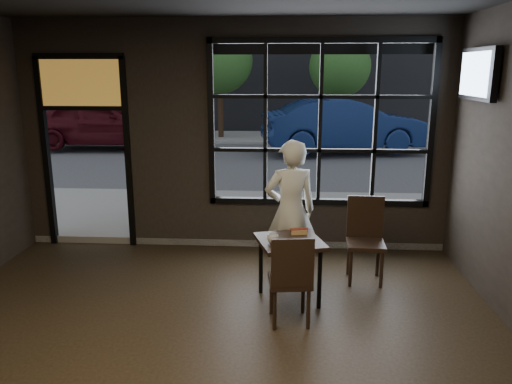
# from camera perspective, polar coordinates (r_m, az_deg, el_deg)

# --- Properties ---
(window_frame) EXTENTS (3.06, 0.12, 2.28)m
(window_frame) POSITION_cam_1_polar(r_m,az_deg,el_deg) (6.94, 7.33, 7.72)
(window_frame) COLOR black
(window_frame) RESTS_ON ground
(stained_transom) EXTENTS (1.20, 0.06, 0.70)m
(stained_transom) POSITION_cam_1_polar(r_m,az_deg,el_deg) (7.45, -19.36, 11.73)
(stained_transom) COLOR orange
(stained_transom) RESTS_ON ground
(street_asphalt) EXTENTS (60.00, 41.00, 0.04)m
(street_asphalt) POSITION_cam_1_polar(r_m,az_deg,el_deg) (27.51, 1.94, 8.62)
(street_asphalt) COLOR #545456
(street_asphalt) RESTS_ON ground
(cafe_table) EXTENTS (0.84, 0.84, 0.72)m
(cafe_table) POSITION_cam_1_polar(r_m,az_deg,el_deg) (5.61, 3.82, -8.90)
(cafe_table) COLOR black
(cafe_table) RESTS_ON floor
(chair_near) EXTENTS (0.47, 0.47, 0.96)m
(chair_near) POSITION_cam_1_polar(r_m,az_deg,el_deg) (5.13, 3.87, -9.74)
(chair_near) COLOR black
(chair_near) RESTS_ON floor
(chair_window) EXTENTS (0.47, 0.47, 1.03)m
(chair_window) POSITION_cam_1_polar(r_m,az_deg,el_deg) (6.18, 12.43, -5.52)
(chair_window) COLOR black
(chair_window) RESTS_ON floor
(man) EXTENTS (0.72, 0.56, 1.74)m
(man) POSITION_cam_1_polar(r_m,az_deg,el_deg) (6.01, 3.94, -2.21)
(man) COLOR silver
(man) RESTS_ON floor
(hotdog) EXTENTS (0.21, 0.11, 0.06)m
(hotdog) POSITION_cam_1_polar(r_m,az_deg,el_deg) (5.66, 4.92, -4.53)
(hotdog) COLOR tan
(hotdog) RESTS_ON cafe_table
(cup) EXTENTS (0.15, 0.15, 0.10)m
(cup) POSITION_cam_1_polar(r_m,az_deg,el_deg) (5.35, 1.94, -5.37)
(cup) COLOR silver
(cup) RESTS_ON cafe_table
(tv) EXTENTS (0.11, 1.01, 0.59)m
(tv) POSITION_cam_1_polar(r_m,az_deg,el_deg) (6.40, 24.09, 12.21)
(tv) COLOR black
(tv) RESTS_ON wall_right
(navy_car) EXTENTS (5.06, 2.58, 1.59)m
(navy_car) POSITION_cam_1_polar(r_m,az_deg,el_deg) (15.29, 10.04, 7.58)
(navy_car) COLOR #10214F
(navy_car) RESTS_ON street_asphalt
(maroon_car) EXTENTS (4.77, 2.11, 1.60)m
(maroon_car) POSITION_cam_1_polar(r_m,az_deg,el_deg) (16.72, -17.16, 7.72)
(maroon_car) COLOR #3A080E
(maroon_car) RESTS_ON street_asphalt
(tree_left) EXTENTS (2.33, 2.33, 3.97)m
(tree_left) POSITION_cam_1_polar(r_m,az_deg,el_deg) (18.22, -4.16, 14.74)
(tree_left) COLOR #332114
(tree_left) RESTS_ON street_asphalt
(tree_right) EXTENTS (2.15, 2.15, 3.68)m
(tree_right) POSITION_cam_1_polar(r_m,az_deg,el_deg) (18.23, 9.57, 13.94)
(tree_right) COLOR #332114
(tree_right) RESTS_ON street_asphalt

